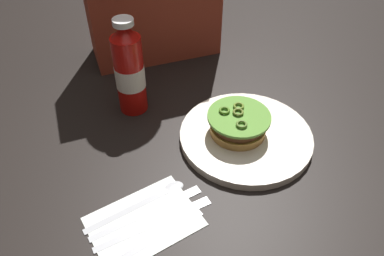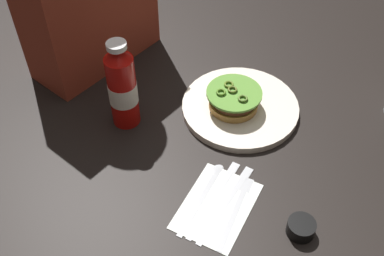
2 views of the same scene
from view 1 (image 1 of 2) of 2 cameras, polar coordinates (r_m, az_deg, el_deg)
name	(u,v)px [view 1 (image 1 of 2)]	position (r m, az deg, el deg)	size (l,w,h in m)	color
ground_plane	(259,172)	(0.75, 10.12, -6.64)	(3.00, 3.00, 0.00)	black
dinner_plate	(246,136)	(0.80, 8.15, -1.26)	(0.28, 0.28, 0.02)	silver
burger_sandwich	(240,123)	(0.78, 7.36, 0.75)	(0.13, 0.13, 0.05)	#B0813C
ketchup_bottle	(129,71)	(0.83, -9.48, 8.56)	(0.07, 0.07, 0.22)	#B8100B
napkin	(144,221)	(0.67, -7.29, -13.87)	(0.18, 0.13, 0.00)	white
fork_utensil	(164,231)	(0.65, -4.30, -15.36)	(0.18, 0.07, 0.00)	silver
steak_knife	(162,219)	(0.67, -4.61, -13.65)	(0.22, 0.05, 0.00)	silver
butter_knife	(154,208)	(0.68, -5.74, -12.04)	(0.21, 0.05, 0.00)	silver
spoon_utensil	(149,197)	(0.70, -6.56, -10.38)	(0.19, 0.06, 0.00)	silver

